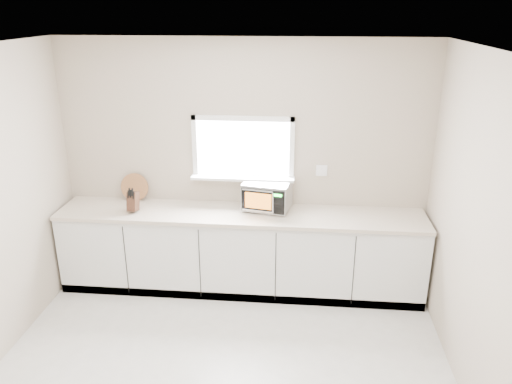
# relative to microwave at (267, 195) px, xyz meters

# --- Properties ---
(back_wall) EXTENTS (4.00, 0.17, 2.70)m
(back_wall) POSITION_rel_microwave_xyz_m (-0.28, 0.18, 0.28)
(back_wall) COLOR #AF9C8B
(back_wall) RESTS_ON ground
(cabinets) EXTENTS (3.92, 0.60, 0.88)m
(cabinets) POSITION_rel_microwave_xyz_m (-0.28, -0.12, -0.64)
(cabinets) COLOR silver
(cabinets) RESTS_ON ground
(countertop) EXTENTS (3.92, 0.64, 0.04)m
(countertop) POSITION_rel_microwave_xyz_m (-0.28, -0.13, -0.18)
(countertop) COLOR beige
(countertop) RESTS_ON cabinets
(microwave) EXTENTS (0.54, 0.46, 0.31)m
(microwave) POSITION_rel_microwave_xyz_m (0.00, 0.00, 0.00)
(microwave) COLOR black
(microwave) RESTS_ON countertop
(knife_block) EXTENTS (0.09, 0.20, 0.28)m
(knife_block) POSITION_rel_microwave_xyz_m (-1.41, -0.21, -0.04)
(knife_block) COLOR #3F2416
(knife_block) RESTS_ON countertop
(cutting_board) EXTENTS (0.31, 0.07, 0.31)m
(cutting_board) POSITION_rel_microwave_xyz_m (-1.50, 0.12, -0.01)
(cutting_board) COLOR #AF6F43
(cutting_board) RESTS_ON countertop
(coffee_grinder) EXTENTS (0.15, 0.15, 0.22)m
(coffee_grinder) POSITION_rel_microwave_xyz_m (0.04, -0.12, -0.06)
(coffee_grinder) COLOR #B3B6BB
(coffee_grinder) RESTS_ON countertop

